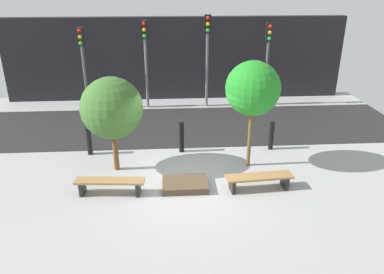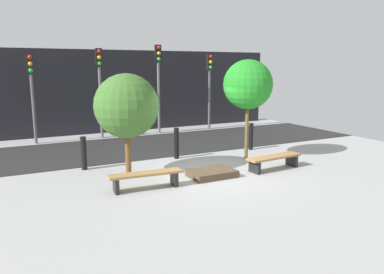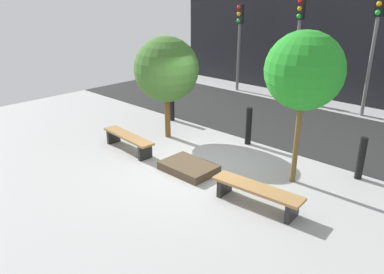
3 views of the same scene
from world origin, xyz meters
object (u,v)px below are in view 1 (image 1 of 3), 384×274
bench_left (110,184)px  planter_bed (185,185)px  bench_right (259,179)px  tree_behind_left_bench (112,108)px  bollard_left (182,137)px  traffic_light_mid_west (145,49)px  traffic_light_east (268,50)px  bollard_center (271,136)px  traffic_light_west (82,54)px  traffic_light_mid_east (207,45)px  tree_behind_right_bench (253,89)px  bollard_far_left (89,140)px

bench_left → planter_bed: (2.08, 0.20, -0.23)m
bench_right → tree_behind_left_bench: (-4.16, 1.47, 1.70)m
bench_left → bollard_left: size_ratio=1.81×
bench_right → traffic_light_mid_west: (-3.44, 7.55, 2.36)m
bollard_left → traffic_light_east: size_ratio=0.29×
bench_left → tree_behind_left_bench: (0.00, 1.47, 1.69)m
bench_right → planter_bed: 2.10m
bollard_center → traffic_light_east: traffic_light_east is taller
planter_bed → traffic_light_west: size_ratio=0.36×
tree_behind_left_bench → traffic_light_west: size_ratio=0.81×
traffic_light_west → traffic_light_mid_west: bearing=0.0°
traffic_light_west → traffic_light_mid_east: (5.45, 0.00, 0.31)m
bollard_left → bench_left: bearing=-128.3°
tree_behind_left_bench → traffic_light_mid_west: traffic_light_mid_west is taller
tree_behind_right_bench → bollard_center: bearing=48.3°
planter_bed → traffic_light_mid_east: size_ratio=0.31×
tree_behind_right_bench → bollard_center: (1.04, 1.17, -2.02)m
bollard_far_left → tree_behind_right_bench: bearing=-12.7°
bollard_left → traffic_light_mid_west: traffic_light_mid_west is taller
bollard_far_left → traffic_light_mid_east: traffic_light_mid_east is taller
planter_bed → traffic_light_mid_east: 7.95m
planter_bed → tree_behind_left_bench: 3.10m
traffic_light_east → traffic_light_mid_east: bearing=180.0°
traffic_light_mid_east → bollard_left: bearing=-105.5°
planter_bed → traffic_light_east: 8.76m
traffic_light_mid_east → traffic_light_east: 2.74m
traffic_light_mid_west → traffic_light_east: 5.45m
bollard_left → traffic_light_mid_east: traffic_light_mid_east is taller
bench_right → traffic_light_east: bearing=70.6°
bollard_left → bollard_center: 3.12m
bollard_left → bollard_center: (3.12, 0.00, -0.03)m
bench_right → bollard_left: (-2.08, 2.63, 0.22)m
planter_bed → tree_behind_left_bench: tree_behind_left_bench is taller
bollard_left → planter_bed: bearing=-90.0°
bench_right → tree_behind_right_bench: bearing=85.6°
planter_bed → traffic_light_mid_west: 7.90m
tree_behind_left_bench → tree_behind_right_bench: tree_behind_right_bench is taller
traffic_light_mid_west → traffic_light_east: size_ratio=1.04×
planter_bed → traffic_light_mid_east: traffic_light_mid_east is taller
bench_right → traffic_light_west: bearing=124.8°
bollard_left → traffic_light_east: bearing=50.2°
bench_right → tree_behind_left_bench: bearing=156.1°
planter_bed → tree_behind_left_bench: size_ratio=0.44×
traffic_light_west → traffic_light_mid_east: bearing=0.0°
bench_left → traffic_light_east: bearing=55.2°
planter_bed → traffic_light_east: bearing=60.9°
bench_left → tree_behind_right_bench: size_ratio=0.58×
bollard_center → traffic_light_mid_west: bearing=132.3°
planter_bed → tree_behind_right_bench: bearing=31.4°
bench_right → bollard_left: bollard_left is taller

